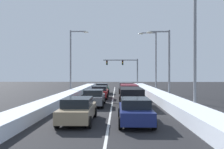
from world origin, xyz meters
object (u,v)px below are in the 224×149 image
at_px(suv_maroon_right_lane_third, 129,90).
at_px(street_lamp_right_near, 190,41).
at_px(suv_black_right_lane_second, 131,95).
at_px(sedan_green_center_lane_fourth, 102,88).
at_px(street_lamp_right_mid, 166,58).
at_px(street_lamp_right_far, 154,57).
at_px(street_lamp_left_mid, 73,57).
at_px(suv_charcoal_right_lane_fourth, 126,86).
at_px(sedan_navy_right_lane_nearest, 135,111).
at_px(sedan_red_center_lane_third, 100,92).
at_px(traffic_light_gantry, 127,67).
at_px(sedan_tan_center_lane_nearest, 78,110).
at_px(sedan_gray_center_lane_second, 94,98).

xyz_separation_m(suv_maroon_right_lane_third, street_lamp_right_near, (4.01, -10.46, 4.42)).
xyz_separation_m(suv_black_right_lane_second, street_lamp_right_near, (4.16, -3.88, 4.42)).
relative_size(sedan_green_center_lane_fourth, street_lamp_right_mid, 0.57).
relative_size(street_lamp_right_far, street_lamp_left_mid, 1.01).
bearing_deg(suv_black_right_lane_second, suv_charcoal_right_lane_fourth, 89.73).
distance_m(street_lamp_right_near, street_lamp_right_far, 16.80).
relative_size(street_lamp_right_mid, street_lamp_left_mid, 0.85).
bearing_deg(sedan_navy_right_lane_nearest, sedan_green_center_lane_fourth, 99.32).
height_order(sedan_red_center_lane_third, street_lamp_left_mid, street_lamp_left_mid).
distance_m(suv_charcoal_right_lane_fourth, street_lamp_right_near, 18.71).
relative_size(sedan_green_center_lane_fourth, traffic_light_gantry, 0.60).
bearing_deg(sedan_red_center_lane_third, street_lamp_left_mid, 130.51).
bearing_deg(street_lamp_left_mid, traffic_light_gantry, 62.83).
height_order(street_lamp_right_near, street_lamp_left_mid, street_lamp_right_near).
bearing_deg(street_lamp_right_mid, sedan_navy_right_lane_nearest, -110.63).
xyz_separation_m(street_lamp_right_mid, street_lamp_right_far, (0.03, 8.40, 0.74)).
bearing_deg(street_lamp_right_far, street_lamp_right_near, -90.19).
relative_size(sedan_tan_center_lane_nearest, street_lamp_right_near, 0.49).
bearing_deg(suv_black_right_lane_second, street_lamp_left_mid, 124.18).
bearing_deg(street_lamp_left_mid, sedan_navy_right_lane_nearest, -68.04).
relative_size(suv_maroon_right_lane_third, sedan_gray_center_lane_second, 1.09).
relative_size(suv_black_right_lane_second, street_lamp_left_mid, 0.53).
xyz_separation_m(suv_maroon_right_lane_third, suv_charcoal_right_lane_fourth, (-0.08, 7.26, 0.00)).
relative_size(suv_maroon_right_lane_third, sedan_tan_center_lane_nearest, 1.09).
relative_size(suv_black_right_lane_second, sedan_gray_center_lane_second, 1.09).
bearing_deg(suv_charcoal_right_lane_fourth, sedan_red_center_lane_third, -114.38).
bearing_deg(sedan_red_center_lane_third, sedan_tan_center_lane_nearest, -91.36).
distance_m(sedan_navy_right_lane_nearest, sedan_tan_center_lane_nearest, 3.48).
height_order(street_lamp_right_mid, street_lamp_right_far, street_lamp_right_far).
bearing_deg(sedan_tan_center_lane_nearest, suv_maroon_right_lane_third, 74.13).
distance_m(sedan_gray_center_lane_second, street_lamp_right_near, 9.75).
height_order(sedan_tan_center_lane_nearest, street_lamp_right_far, street_lamp_right_far).
relative_size(sedan_red_center_lane_third, street_lamp_left_mid, 0.49).
distance_m(sedan_navy_right_lane_nearest, sedan_gray_center_lane_second, 7.92).
relative_size(sedan_gray_center_lane_second, sedan_red_center_lane_third, 1.00).
relative_size(suv_maroon_right_lane_third, street_lamp_right_near, 0.53).
bearing_deg(sedan_tan_center_lane_nearest, traffic_light_gantry, 82.61).
relative_size(suv_charcoal_right_lane_fourth, street_lamp_right_near, 0.53).
height_order(suv_maroon_right_lane_third, sedan_green_center_lane_fourth, suv_maroon_right_lane_third).
bearing_deg(sedan_green_center_lane_fourth, sedan_navy_right_lane_nearest, -80.68).
relative_size(sedan_navy_right_lane_nearest, sedan_green_center_lane_fourth, 1.00).
height_order(traffic_light_gantry, street_lamp_right_mid, street_lamp_right_mid).
xyz_separation_m(street_lamp_right_near, street_lamp_left_mid, (-11.78, 15.10, -0.01)).
height_order(sedan_gray_center_lane_second, traffic_light_gantry, traffic_light_gantry).
bearing_deg(suv_maroon_right_lane_third, sedan_green_center_lane_fourth, 119.86).
relative_size(suv_maroon_right_lane_third, sedan_green_center_lane_fourth, 1.09).
bearing_deg(traffic_light_gantry, sedan_navy_right_lane_nearest, -91.65).
height_order(sedan_navy_right_lane_nearest, traffic_light_gantry, traffic_light_gantry).
bearing_deg(suv_black_right_lane_second, suv_maroon_right_lane_third, 88.72).
xyz_separation_m(suv_charcoal_right_lane_fourth, traffic_light_gantry, (0.73, 13.77, 3.48)).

